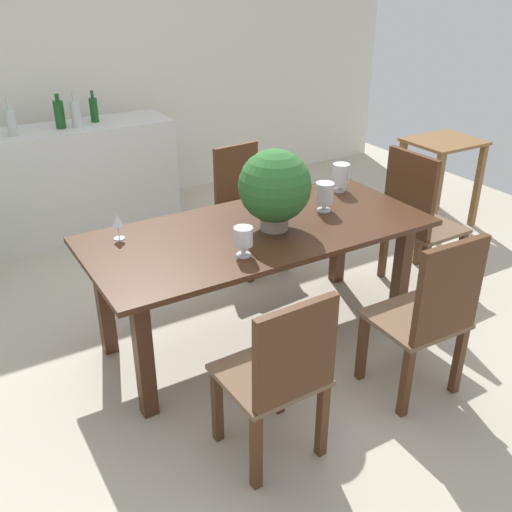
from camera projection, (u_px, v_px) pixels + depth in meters
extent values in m
plane|color=#BCB29E|center=(245.00, 321.00, 3.86)|extent=(7.04, 7.04, 0.00)
cube|color=silver|center=(101.00, 65.00, 5.27)|extent=(6.40, 0.10, 2.60)
cube|color=#422616|center=(259.00, 231.00, 3.40)|extent=(2.03, 0.93, 0.03)
cube|color=#422616|center=(144.00, 357.00, 2.92)|extent=(0.08, 0.08, 0.71)
cube|color=#422616|center=(401.00, 273.00, 3.72)|extent=(0.08, 0.08, 0.71)
cube|color=#422616|center=(104.00, 301.00, 3.41)|extent=(0.08, 0.08, 0.71)
cube|color=#422616|center=(339.00, 237.00, 4.21)|extent=(0.08, 0.08, 0.71)
cube|color=#4C2D19|center=(460.00, 259.00, 4.21)|extent=(0.05, 0.05, 0.42)
cube|color=#4C2D19|center=(419.00, 239.00, 4.51)|extent=(0.05, 0.05, 0.42)
cube|color=#4C2D19|center=(423.00, 272.00, 4.03)|extent=(0.05, 0.05, 0.42)
cube|color=#4C2D19|center=(384.00, 251.00, 4.33)|extent=(0.05, 0.05, 0.42)
cube|color=brown|center=(425.00, 227.00, 4.17)|extent=(0.46, 0.48, 0.03)
cube|color=#4C2D19|center=(410.00, 194.00, 3.94)|extent=(0.05, 0.43, 0.57)
cube|color=#4C2D19|center=(280.00, 379.00, 2.99)|extent=(0.05, 0.05, 0.42)
cube|color=#4C2D19|center=(217.00, 405.00, 2.81)|extent=(0.05, 0.05, 0.42)
cube|color=#4C2D19|center=(322.00, 419.00, 2.73)|extent=(0.05, 0.05, 0.42)
cube|color=#4C2D19|center=(256.00, 451.00, 2.55)|extent=(0.05, 0.05, 0.42)
cube|color=brown|center=(269.00, 375.00, 2.67)|extent=(0.45, 0.44, 0.03)
cube|color=#4C2D19|center=(296.00, 353.00, 2.42)|extent=(0.41, 0.05, 0.46)
cube|color=#4C2D19|center=(250.00, 256.00, 4.25)|extent=(0.05, 0.05, 0.42)
cube|color=#4C2D19|center=(286.00, 244.00, 4.43)|extent=(0.05, 0.05, 0.42)
cube|color=#4C2D19|center=(220.00, 237.00, 4.54)|extent=(0.05, 0.05, 0.42)
cube|color=#4C2D19|center=(256.00, 227.00, 4.72)|extent=(0.05, 0.05, 0.42)
cube|color=brown|center=(253.00, 214.00, 4.38)|extent=(0.45, 0.51, 0.03)
cube|color=#4C2D19|center=(236.00, 175.00, 4.43)|extent=(0.38, 0.07, 0.47)
cube|color=#4C2D19|center=(413.00, 328.00, 3.41)|extent=(0.04, 0.04, 0.42)
cube|color=#4C2D19|center=(362.00, 347.00, 3.24)|extent=(0.04, 0.04, 0.42)
cube|color=#4C2D19|center=(458.00, 360.00, 3.14)|extent=(0.04, 0.04, 0.42)
cube|color=#4C2D19|center=(406.00, 382.00, 2.97)|extent=(0.04, 0.04, 0.42)
cube|color=brown|center=(415.00, 319.00, 3.09)|extent=(0.46, 0.43, 0.03)
cube|color=#4C2D19|center=(449.00, 291.00, 2.82)|extent=(0.42, 0.05, 0.51)
cylinder|color=gray|center=(274.00, 220.00, 3.36)|extent=(0.16, 0.16, 0.11)
sphere|color=#2D662D|center=(275.00, 186.00, 3.27)|extent=(0.42, 0.42, 0.42)
sphere|color=silver|center=(299.00, 166.00, 3.35)|extent=(0.05, 0.05, 0.05)
sphere|color=silver|center=(259.00, 178.00, 3.43)|extent=(0.05, 0.05, 0.05)
sphere|color=silver|center=(255.00, 176.00, 3.18)|extent=(0.05, 0.05, 0.05)
sphere|color=silver|center=(297.00, 191.00, 3.23)|extent=(0.04, 0.04, 0.04)
sphere|color=silver|center=(254.00, 191.00, 3.21)|extent=(0.05, 0.05, 0.05)
cylinder|color=silver|center=(244.00, 255.00, 3.07)|extent=(0.08, 0.08, 0.01)
cylinder|color=silver|center=(243.00, 249.00, 3.05)|extent=(0.03, 0.03, 0.05)
cylinder|color=silver|center=(243.00, 236.00, 3.02)|extent=(0.10, 0.10, 0.10)
cylinder|color=silver|center=(324.00, 210.00, 3.63)|extent=(0.09, 0.09, 0.01)
cylinder|color=silver|center=(324.00, 206.00, 3.61)|extent=(0.02, 0.02, 0.04)
cylinder|color=silver|center=(325.00, 193.00, 3.57)|extent=(0.11, 0.11, 0.13)
cylinder|color=silver|center=(340.00, 190.00, 3.94)|extent=(0.08, 0.08, 0.01)
cylinder|color=silver|center=(340.00, 187.00, 3.93)|extent=(0.02, 0.02, 0.03)
cylinder|color=silver|center=(341.00, 175.00, 3.89)|extent=(0.11, 0.11, 0.15)
cylinder|color=silver|center=(119.00, 238.00, 3.26)|extent=(0.06, 0.06, 0.00)
cylinder|color=silver|center=(119.00, 232.00, 3.24)|extent=(0.01, 0.01, 0.07)
cone|color=silver|center=(117.00, 220.00, 3.21)|extent=(0.06, 0.06, 0.07)
cube|color=silver|center=(80.00, 181.00, 4.96)|extent=(1.61, 0.51, 0.94)
cylinder|color=#194C1E|center=(94.00, 110.00, 4.83)|extent=(0.07, 0.07, 0.20)
cylinder|color=#194C1E|center=(92.00, 94.00, 4.77)|extent=(0.03, 0.03, 0.06)
cylinder|color=#B2BFB7|center=(11.00, 123.00, 4.43)|extent=(0.07, 0.07, 0.20)
cylinder|color=#B2BFB7|center=(8.00, 104.00, 4.37)|extent=(0.02, 0.02, 0.09)
cylinder|color=#194C1E|center=(59.00, 115.00, 4.63)|extent=(0.08, 0.08, 0.22)
cylinder|color=#194C1E|center=(57.00, 97.00, 4.57)|extent=(0.03, 0.03, 0.05)
cylinder|color=#B2BFB7|center=(76.00, 114.00, 4.66)|extent=(0.08, 0.08, 0.21)
cylinder|color=#B2BFB7|center=(74.00, 96.00, 4.60)|extent=(0.03, 0.03, 0.07)
cube|color=brown|center=(445.00, 141.00, 4.99)|extent=(0.60, 0.51, 0.02)
cube|color=brown|center=(435.00, 197.00, 4.88)|extent=(0.05, 0.05, 0.75)
cube|color=brown|center=(478.00, 186.00, 5.12)|extent=(0.05, 0.05, 0.75)
cube|color=brown|center=(399.00, 182.00, 5.21)|extent=(0.05, 0.05, 0.75)
cube|color=brown|center=(441.00, 172.00, 5.45)|extent=(0.05, 0.05, 0.75)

